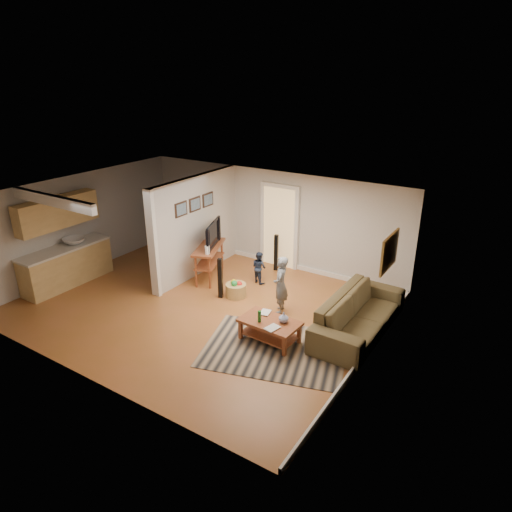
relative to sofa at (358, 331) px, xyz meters
The scene contains 11 objects.
ground 3.41m from the sofa, 165.10° to the right, with size 7.50×7.50×0.00m, color brown.
room_shell 4.62m from the sofa, behind, with size 7.54×6.02×2.52m.
area_rug 1.79m from the sofa, 126.80° to the right, with size 2.60×1.90×0.01m, color black.
sofa is the anchor object (origin of this frame).
coffee_table 1.82m from the sofa, 136.31° to the right, with size 1.16×0.72×0.67m.
tv_console 4.13m from the sofa, behind, with size 0.97×1.43×1.16m.
speaker_left 3.23m from the sofa, behind, with size 0.10×0.10×0.96m, color black.
speaker_right 3.42m from the sofa, 149.06° to the left, with size 0.10×0.10×0.96m, color black.
toy_basket 2.92m from the sofa, behind, with size 0.47×0.47×0.42m.
child 1.71m from the sofa, behind, with size 0.46×0.30×1.27m, color slate.
toddler 3.00m from the sofa, 163.16° to the left, with size 0.39×0.30×0.80m, color #202B43.
Camera 1 is at (5.80, -6.83, 4.83)m, focal length 32.00 mm.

